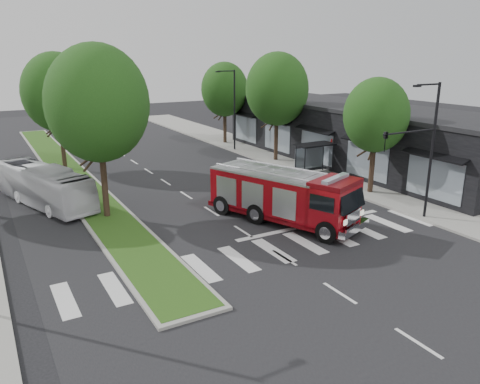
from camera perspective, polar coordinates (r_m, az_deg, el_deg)
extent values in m
plane|color=black|center=(26.09, 0.40, -4.85)|extent=(140.00, 140.00, 0.00)
cube|color=gray|center=(40.74, 8.66, 2.94)|extent=(5.00, 80.00, 0.15)
cube|color=gray|center=(40.63, -20.04, 2.07)|extent=(3.00, 50.00, 0.14)
cube|color=#1C4413|center=(40.62, -20.05, 2.18)|extent=(2.60, 49.50, 0.02)
cube|color=black|center=(43.15, 13.55, 6.72)|extent=(8.00, 30.00, 5.00)
cylinder|color=black|center=(36.86, 7.90, 3.41)|extent=(0.08, 0.08, 2.50)
cylinder|color=black|center=(38.59, 11.22, 3.85)|extent=(0.08, 0.08, 2.50)
cylinder|color=black|center=(37.79, 6.80, 3.78)|extent=(0.08, 0.08, 2.50)
cylinder|color=black|center=(39.48, 10.10, 4.19)|extent=(0.08, 0.08, 2.50)
cube|color=black|center=(37.90, 9.12, 5.73)|extent=(3.20, 1.60, 0.12)
cube|color=#8C99A5|center=(38.68, 8.40, 4.09)|extent=(2.80, 0.04, 1.80)
cube|color=black|center=(38.32, 8.99, 2.80)|extent=(2.40, 0.40, 0.08)
cylinder|color=black|center=(33.88, 15.77, 2.86)|extent=(0.36, 0.36, 3.74)
ellipsoid|color=black|center=(33.25, 16.27, 8.99)|extent=(4.40, 4.40, 5.06)
cylinder|color=black|center=(42.90, 4.42, 6.66)|extent=(0.36, 0.36, 4.40)
ellipsoid|color=black|center=(42.38, 4.55, 12.40)|extent=(5.60, 5.60, 6.44)
cylinder|color=black|center=(51.42, -1.86, 8.09)|extent=(0.36, 0.36, 3.96)
ellipsoid|color=black|center=(51.00, -1.90, 12.40)|extent=(5.00, 5.00, 5.75)
cylinder|color=black|center=(28.65, -16.22, 1.30)|extent=(0.36, 0.36, 4.62)
ellipsoid|color=black|center=(27.86, -16.96, 10.29)|extent=(5.80, 5.80, 6.67)
cylinder|color=black|center=(42.14, -20.81, 5.46)|extent=(0.36, 0.36, 4.40)
ellipsoid|color=black|center=(41.61, -21.42, 11.27)|extent=(5.60, 5.60, 6.44)
cylinder|color=black|center=(29.16, 22.32, 4.39)|extent=(0.16, 0.16, 8.00)
cylinder|color=black|center=(27.98, 22.02, 12.06)|extent=(1.80, 0.10, 0.10)
cube|color=black|center=(27.29, 20.79, 12.00)|extent=(0.45, 0.20, 0.12)
cylinder|color=black|center=(27.39, 20.00, 6.91)|extent=(4.00, 0.10, 0.10)
imported|color=black|center=(26.13, 17.31, 5.84)|extent=(0.18, 0.22, 1.10)
cylinder|color=black|center=(47.19, -0.67, 9.82)|extent=(0.16, 0.16, 8.00)
cylinder|color=black|center=(46.47, -1.69, 14.53)|extent=(1.80, 0.10, 0.10)
cube|color=black|center=(46.06, -2.71, 14.44)|extent=(0.45, 0.20, 0.12)
cube|color=#520409|center=(27.61, 5.05, -2.49)|extent=(5.90, 9.52, 0.27)
cube|color=maroon|center=(27.73, 3.62, 0.11)|extent=(5.10, 7.49, 2.18)
cube|color=maroon|center=(25.63, 11.39, -1.57)|extent=(3.26, 2.83, 2.29)
cube|color=#B2B2B7|center=(27.43, 3.66, 2.41)|extent=(5.10, 7.49, 0.13)
cylinder|color=#B2B2B7|center=(26.61, 2.44, 2.47)|extent=(2.50, 6.13, 0.11)
cylinder|color=#B2B2B7|center=(28.17, 4.83, 3.21)|extent=(2.50, 6.13, 0.11)
cube|color=silver|center=(25.46, 13.75, -4.33)|extent=(2.78, 1.40, 0.38)
cube|color=#8C99A5|center=(25.22, 11.58, 1.61)|extent=(2.37, 1.24, 0.20)
cylinder|color=black|center=(24.80, 10.55, -4.82)|extent=(0.80, 1.26, 1.20)
cylinder|color=black|center=(26.91, 13.13, -3.26)|extent=(0.80, 1.26, 1.20)
cylinder|color=black|center=(27.10, 2.04, -2.68)|extent=(0.80, 1.26, 1.20)
cylinder|color=black|center=(29.04, 5.01, -1.41)|extent=(0.80, 1.26, 1.20)
cylinder|color=black|center=(28.66, -2.15, -1.60)|extent=(0.80, 1.26, 1.20)
cylinder|color=black|center=(30.50, 0.94, -0.46)|extent=(0.80, 1.26, 1.20)
imported|color=silver|center=(32.70, -22.75, 0.71)|extent=(5.06, 9.69, 2.64)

